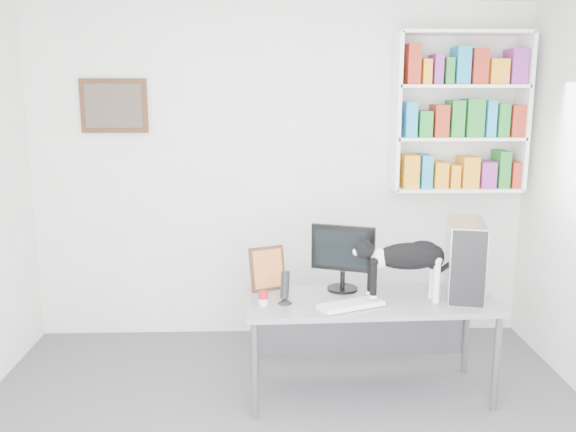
{
  "coord_description": "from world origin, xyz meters",
  "views": [
    {
      "loc": [
        -0.1,
        -2.91,
        2.02
      ],
      "look_at": [
        0.05,
        1.53,
        1.1
      ],
      "focal_mm": 38.0,
      "sensor_mm": 36.0,
      "label": 1
    }
  ],
  "objects_px": {
    "bookshelf": "(460,112)",
    "monitor": "(343,257)",
    "speaker": "(285,287)",
    "soup_can": "(263,299)",
    "pc_tower": "(465,258)",
    "cat": "(406,271)",
    "desk": "(369,347)",
    "keyboard": "(350,305)",
    "leaning_print": "(267,267)"
  },
  "relations": [
    {
      "from": "leaning_print",
      "to": "soup_can",
      "type": "relative_size",
      "value": 3.43
    },
    {
      "from": "desk",
      "to": "pc_tower",
      "type": "xyz_separation_m",
      "value": [
        0.64,
        0.07,
        0.59
      ]
    },
    {
      "from": "speaker",
      "to": "leaning_print",
      "type": "relative_size",
      "value": 0.72
    },
    {
      "from": "desk",
      "to": "leaning_print",
      "type": "height_order",
      "value": "leaning_print"
    },
    {
      "from": "cat",
      "to": "bookshelf",
      "type": "bearing_deg",
      "value": 55.92
    },
    {
      "from": "bookshelf",
      "to": "leaning_print",
      "type": "height_order",
      "value": "bookshelf"
    },
    {
      "from": "keyboard",
      "to": "speaker",
      "type": "bearing_deg",
      "value": 145.58
    },
    {
      "from": "monitor",
      "to": "pc_tower",
      "type": "xyz_separation_m",
      "value": [
        0.8,
        -0.12,
        0.02
      ]
    },
    {
      "from": "bookshelf",
      "to": "pc_tower",
      "type": "height_order",
      "value": "bookshelf"
    },
    {
      "from": "leaning_print",
      "to": "bookshelf",
      "type": "bearing_deg",
      "value": 3.53
    },
    {
      "from": "cat",
      "to": "leaning_print",
      "type": "bearing_deg",
      "value": 158.74
    },
    {
      "from": "bookshelf",
      "to": "monitor",
      "type": "distance_m",
      "value": 1.58
    },
    {
      "from": "bookshelf",
      "to": "keyboard",
      "type": "bearing_deg",
      "value": -131.08
    },
    {
      "from": "desk",
      "to": "soup_can",
      "type": "bearing_deg",
      "value": -173.8
    },
    {
      "from": "monitor",
      "to": "cat",
      "type": "bearing_deg",
      "value": -13.31
    },
    {
      "from": "keyboard",
      "to": "cat",
      "type": "relative_size",
      "value": 0.62
    },
    {
      "from": "keyboard",
      "to": "leaning_print",
      "type": "xyz_separation_m",
      "value": [
        -0.52,
        0.38,
        0.14
      ]
    },
    {
      "from": "monitor",
      "to": "pc_tower",
      "type": "relative_size",
      "value": 0.92
    },
    {
      "from": "desk",
      "to": "speaker",
      "type": "xyz_separation_m",
      "value": [
        -0.56,
        -0.07,
        0.45
      ]
    },
    {
      "from": "speaker",
      "to": "soup_can",
      "type": "xyz_separation_m",
      "value": [
        -0.14,
        -0.03,
        -0.07
      ]
    },
    {
      "from": "cat",
      "to": "keyboard",
      "type": "bearing_deg",
      "value": -169.88
    },
    {
      "from": "desk",
      "to": "soup_can",
      "type": "height_order",
      "value": "soup_can"
    },
    {
      "from": "desk",
      "to": "monitor",
      "type": "distance_m",
      "value": 0.62
    },
    {
      "from": "cat",
      "to": "desk",
      "type": "bearing_deg",
      "value": 160.14
    },
    {
      "from": "speaker",
      "to": "soup_can",
      "type": "distance_m",
      "value": 0.16
    },
    {
      "from": "keyboard",
      "to": "pc_tower",
      "type": "xyz_separation_m",
      "value": [
        0.79,
        0.22,
        0.24
      ]
    },
    {
      "from": "monitor",
      "to": "keyboard",
      "type": "relative_size",
      "value": 1.11
    },
    {
      "from": "cat",
      "to": "soup_can",
      "type": "bearing_deg",
      "value": 178.83
    },
    {
      "from": "pc_tower",
      "to": "speaker",
      "type": "height_order",
      "value": "pc_tower"
    },
    {
      "from": "bookshelf",
      "to": "cat",
      "type": "relative_size",
      "value": 1.85
    },
    {
      "from": "bookshelf",
      "to": "monitor",
      "type": "bearing_deg",
      "value": -141.58
    },
    {
      "from": "pc_tower",
      "to": "leaning_print",
      "type": "xyz_separation_m",
      "value": [
        -1.31,
        0.16,
        -0.1
      ]
    },
    {
      "from": "monitor",
      "to": "leaning_print",
      "type": "bearing_deg",
      "value": -163.99
    },
    {
      "from": "desk",
      "to": "speaker",
      "type": "bearing_deg",
      "value": -174.88
    },
    {
      "from": "monitor",
      "to": "cat",
      "type": "xyz_separation_m",
      "value": [
        0.38,
        -0.25,
        -0.03
      ]
    },
    {
      "from": "pc_tower",
      "to": "monitor",
      "type": "bearing_deg",
      "value": -175.42
    },
    {
      "from": "pc_tower",
      "to": "speaker",
      "type": "relative_size",
      "value": 2.25
    },
    {
      "from": "leaning_print",
      "to": "cat",
      "type": "bearing_deg",
      "value": -40.75
    },
    {
      "from": "bookshelf",
      "to": "cat",
      "type": "distance_m",
      "value": 1.55
    },
    {
      "from": "pc_tower",
      "to": "soup_can",
      "type": "relative_size",
      "value": 5.58
    },
    {
      "from": "bookshelf",
      "to": "cat",
      "type": "height_order",
      "value": "bookshelf"
    },
    {
      "from": "soup_can",
      "to": "bookshelf",
      "type": "bearing_deg",
      "value": 35.01
    },
    {
      "from": "desk",
      "to": "cat",
      "type": "bearing_deg",
      "value": -18.38
    },
    {
      "from": "pc_tower",
      "to": "leaning_print",
      "type": "bearing_deg",
      "value": -173.67
    },
    {
      "from": "keyboard",
      "to": "pc_tower",
      "type": "distance_m",
      "value": 0.85
    },
    {
      "from": "cat",
      "to": "speaker",
      "type": "bearing_deg",
      "value": 176.99
    },
    {
      "from": "desk",
      "to": "pc_tower",
      "type": "relative_size",
      "value": 3.22
    },
    {
      "from": "bookshelf",
      "to": "pc_tower",
      "type": "xyz_separation_m",
      "value": [
        -0.19,
        -0.91,
        -0.92
      ]
    },
    {
      "from": "pc_tower",
      "to": "speaker",
      "type": "bearing_deg",
      "value": -160.39
    },
    {
      "from": "bookshelf",
      "to": "leaning_print",
      "type": "relative_size",
      "value": 4.01
    }
  ]
}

